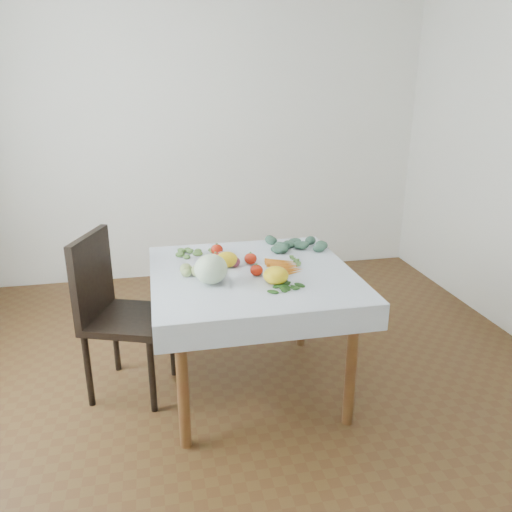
{
  "coord_description": "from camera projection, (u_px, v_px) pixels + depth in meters",
  "views": [
    {
      "loc": [
        -0.52,
        -2.57,
        1.77
      ],
      "look_at": [
        0.04,
        0.08,
        0.82
      ],
      "focal_mm": 35.0,
      "sensor_mm": 36.0,
      "label": 1
    }
  ],
  "objects": [
    {
      "name": "tomato_c",
      "position": [
        216.0,
        259.0,
        2.9
      ],
      "size": [
        0.08,
        0.08,
        0.07
      ],
      "primitive_type": "ellipsoid",
      "rotation": [
        0.0,
        0.0,
        0.0
      ],
      "color": "#B51F0C",
      "rests_on": "tablecloth"
    },
    {
      "name": "heirloom_back",
      "position": [
        227.0,
        259.0,
        2.87
      ],
      "size": [
        0.15,
        0.15,
        0.09
      ],
      "primitive_type": "ellipsoid",
      "rotation": [
        0.0,
        0.0,
        0.17
      ],
      "color": "yellow",
      "rests_on": "tablecloth"
    },
    {
      "name": "tablecloth",
      "position": [
        252.0,
        272.0,
        2.81
      ],
      "size": [
        1.12,
        1.12,
        0.01
      ],
      "primitive_type": "cube",
      "color": "white",
      "rests_on": "table"
    },
    {
      "name": "onion_b",
      "position": [
        234.0,
        262.0,
        2.88
      ],
      "size": [
        0.08,
        0.08,
        0.06
      ],
      "primitive_type": "ellipsoid",
      "rotation": [
        0.0,
        0.0,
        0.19
      ],
      "color": "maroon",
      "rests_on": "tablecloth"
    },
    {
      "name": "cabbage",
      "position": [
        211.0,
        269.0,
        2.63
      ],
      "size": [
        0.23,
        0.23,
        0.16
      ],
      "primitive_type": "ellipsoid",
      "rotation": [
        0.0,
        0.0,
        -0.41
      ],
      "color": "beige",
      "rests_on": "tablecloth"
    },
    {
      "name": "carrot_bunch",
      "position": [
        287.0,
        267.0,
        2.84
      ],
      "size": [
        0.19,
        0.29,
        0.03
      ],
      "color": "orange",
      "rests_on": "tablecloth"
    },
    {
      "name": "back_wall",
      "position": [
        207.0,
        131.0,
        4.46
      ],
      "size": [
        4.0,
        0.04,
        2.7
      ],
      "primitive_type": "cube",
      "color": "white",
      "rests_on": "ground"
    },
    {
      "name": "onion_a",
      "position": [
        222.0,
        257.0,
        2.93
      ],
      "size": [
        0.11,
        0.11,
        0.07
      ],
      "primitive_type": "ellipsoid",
      "rotation": [
        0.0,
        0.0,
        -0.37
      ],
      "color": "maroon",
      "rests_on": "tablecloth"
    },
    {
      "name": "chair",
      "position": [
        113.0,
        305.0,
        2.87
      ],
      "size": [
        0.56,
        0.56,
        0.97
      ],
      "color": "black",
      "rests_on": "ground"
    },
    {
      "name": "kale_bunch",
      "position": [
        295.0,
        245.0,
        3.2
      ],
      "size": [
        0.34,
        0.3,
        0.04
      ],
      "color": "#3E6653",
      "rests_on": "tablecloth"
    },
    {
      "name": "ground",
      "position": [
        253.0,
        386.0,
        3.06
      ],
      "size": [
        4.0,
        4.0,
        0.0
      ],
      "primitive_type": "plane",
      "color": "#55391A"
    },
    {
      "name": "tomato_b",
      "position": [
        251.0,
        259.0,
        2.92
      ],
      "size": [
        0.09,
        0.09,
        0.06
      ],
      "primitive_type": "ellipsoid",
      "rotation": [
        0.0,
        0.0,
        0.31
      ],
      "color": "#B51F0C",
      "rests_on": "tablecloth"
    },
    {
      "name": "heirloom_front",
      "position": [
        276.0,
        275.0,
        2.63
      ],
      "size": [
        0.17,
        0.17,
        0.09
      ],
      "primitive_type": "ellipsoid",
      "rotation": [
        0.0,
        0.0,
        0.36
      ],
      "color": "yellow",
      "rests_on": "tablecloth"
    },
    {
      "name": "tomatillo_cluster",
      "position": [
        187.0,
        270.0,
        2.76
      ],
      "size": [
        0.17,
        0.12,
        0.05
      ],
      "color": "#AFC571",
      "rests_on": "tablecloth"
    },
    {
      "name": "basil_bunch",
      "position": [
        283.0,
        284.0,
        2.62
      ],
      "size": [
        0.23,
        0.17,
        0.01
      ],
      "color": "#244D18",
      "rests_on": "tablecloth"
    },
    {
      "name": "table",
      "position": [
        252.0,
        288.0,
        2.84
      ],
      "size": [
        1.0,
        1.0,
        0.75
      ],
      "color": "brown",
      "rests_on": "ground"
    },
    {
      "name": "tomato_d",
      "position": [
        257.0,
        270.0,
        2.74
      ],
      "size": [
        0.07,
        0.07,
        0.06
      ],
      "primitive_type": "ellipsoid",
      "rotation": [
        0.0,
        0.0,
        0.04
      ],
      "color": "#B51F0C",
      "rests_on": "tablecloth"
    },
    {
      "name": "tomato_a",
      "position": [
        217.0,
        250.0,
        3.07
      ],
      "size": [
        0.08,
        0.08,
        0.07
      ],
      "primitive_type": "ellipsoid",
      "rotation": [
        0.0,
        0.0,
        0.13
      ],
      "color": "#B51F0C",
      "rests_on": "tablecloth"
    },
    {
      "name": "dill_bunch",
      "position": [
        196.0,
        253.0,
        3.08
      ],
      "size": [
        0.23,
        0.17,
        0.02
      ],
      "color": "#5A863D",
      "rests_on": "tablecloth"
    }
  ]
}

